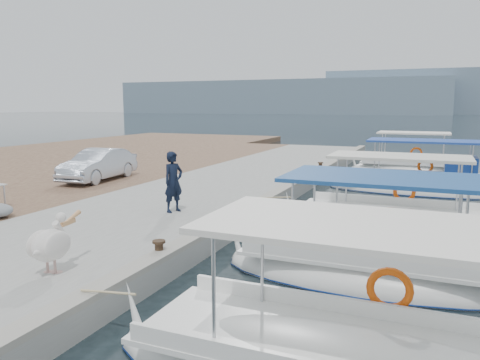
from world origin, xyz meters
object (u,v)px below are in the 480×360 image
fisherman (173,182)px  parked_car (98,165)px  pelican (51,244)px  fishing_caique_d (419,188)px  fishing_caique_b (368,272)px  fishing_caique_c (390,225)px  fishing_caique_e (409,170)px

fisherman → parked_car: (-6.06, 3.98, -0.25)m
pelican → parked_car: 11.44m
fishing_caique_d → parked_car: (-12.66, -5.16, 0.98)m
fishing_caique_b → parked_car: size_ratio=1.59×
fishing_caique_b → fisherman: bearing=161.4°
fishing_caique_b → pelican: size_ratio=4.51×
fishing_caique_c → fishing_caique_e: same height
pelican → fisherman: bearing=95.4°
fishing_caique_b → fishing_caique_d: same height
fishing_caique_c → fishing_caique_d: size_ratio=0.88×
pelican → fishing_caique_d: bearing=67.2°
fishing_caique_e → pelican: bearing=-104.7°
fishing_caique_b → fishing_caique_e: 17.17m
fishing_caique_e → parked_car: (-11.94, -11.17, 1.04)m
fishing_caique_d → fishing_caique_e: same height
fishing_caique_e → pelican: 21.25m
fishing_caique_b → fishing_caique_d: (0.62, 11.15, 0.06)m
fishing_caique_b → fisherman: 6.44m
fishing_caique_b → fishing_caique_e: size_ratio=1.03×
fishing_caique_b → fishing_caique_c: (0.06, 4.33, 0.00)m
fishing_caique_c → parked_car: size_ratio=1.62×
fishing_caique_c → parked_car: (-12.10, 1.66, 1.04)m
fishing_caique_e → fisherman: 16.30m
fishing_caique_c → parked_car: bearing=172.2°
fishing_caique_d → pelican: bearing=-112.8°
fishing_caique_b → parked_car: fishing_caique_b is taller
fishing_caique_b → fishing_caique_c: 4.33m
fishing_caique_d → fishing_caique_e: 6.06m
pelican → parked_car: size_ratio=0.35×
pelican → parked_car: (-6.57, 9.36, 0.10)m
fishing_caique_b → pelican: bearing=-148.4°
pelican → parked_car: parked_car is taller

